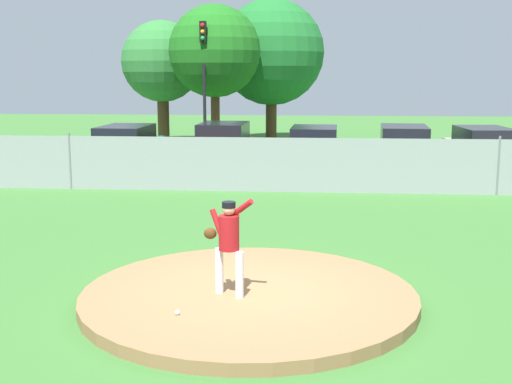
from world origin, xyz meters
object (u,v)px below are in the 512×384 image
at_px(traffic_light_near, 204,66).
at_px(parked_car_teal, 126,149).
at_px(parked_car_navy, 314,150).
at_px(baseball, 177,312).
at_px(parked_car_champagne, 483,152).
at_px(pitcher_youth, 228,238).
at_px(parked_car_red, 224,149).
at_px(parked_car_slate, 404,149).

bearing_deg(traffic_light_near, parked_car_teal, -113.69).
bearing_deg(parked_car_teal, parked_car_navy, 4.35).
distance_m(parked_car_teal, traffic_light_near, 6.24).
bearing_deg(baseball, parked_car_champagne, 62.17).
xyz_separation_m(pitcher_youth, traffic_light_near, (-3.40, 19.24, 2.77)).
relative_size(parked_car_teal, parked_car_red, 1.13).
bearing_deg(parked_car_champagne, pitcher_youth, -117.37).
height_order(baseball, parked_car_red, parked_car_red).
distance_m(parked_car_champagne, parked_car_slate, 2.82).
height_order(parked_car_teal, parked_car_navy, parked_car_teal).
relative_size(baseball, parked_car_teal, 0.02).
height_order(pitcher_youth, parked_car_teal, pitcher_youth).
bearing_deg(parked_car_slate, parked_car_teal, -175.02).
bearing_deg(parked_car_slate, traffic_light_near, 153.37).
relative_size(parked_car_teal, parked_car_navy, 1.08).
xyz_separation_m(parked_car_teal, traffic_light_near, (2.18, 4.98, 3.07)).
bearing_deg(parked_car_red, parked_car_teal, -179.77).
distance_m(pitcher_youth, parked_car_navy, 14.86).
height_order(pitcher_youth, baseball, pitcher_youth).
distance_m(pitcher_youth, parked_car_slate, 15.88).
height_order(baseball, parked_car_slate, parked_car_slate).
bearing_deg(parked_car_champagne, parked_car_teal, -179.38).
relative_size(pitcher_youth, baseball, 21.23).
distance_m(baseball, parked_car_navy, 15.85).
bearing_deg(parked_car_navy, parked_car_teal, -175.65).
height_order(baseball, traffic_light_near, traffic_light_near).
bearing_deg(parked_car_champagne, parked_car_slate, 164.41).
bearing_deg(parked_car_navy, traffic_light_near, 137.19).
height_order(pitcher_youth, parked_car_slate, pitcher_youth).
height_order(parked_car_champagne, parked_car_navy, parked_car_champagne).
bearing_deg(traffic_light_near, parked_car_navy, -42.81).
bearing_deg(parked_car_navy, parked_car_champagne, -3.69).
xyz_separation_m(parked_car_champagne, parked_car_navy, (-6.06, 0.39, -0.03)).
height_order(baseball, parked_car_champagne, parked_car_champagne).
bearing_deg(traffic_light_near, parked_car_red, -73.38).
bearing_deg(baseball, parked_car_red, 94.84).
bearing_deg(parked_car_slate, parked_car_champagne, -15.59).
distance_m(parked_car_champagne, traffic_light_near, 12.28).
distance_m(parked_car_red, parked_car_navy, 3.36).
bearing_deg(parked_car_slate, pitcher_youth, -107.34).
bearing_deg(parked_car_slate, parked_car_navy, -173.70).
distance_m(parked_car_navy, traffic_light_near, 7.24).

